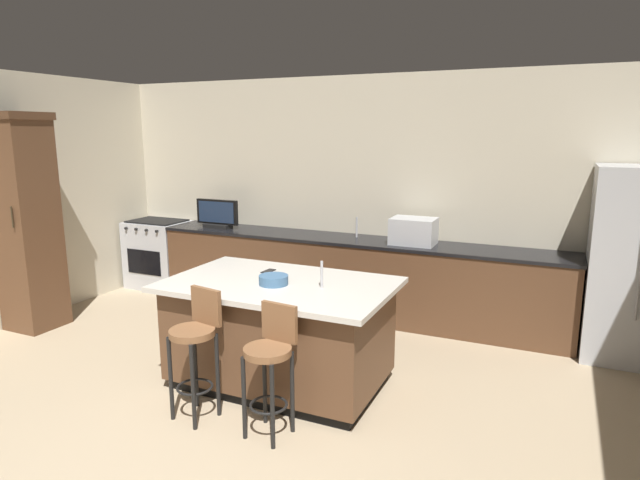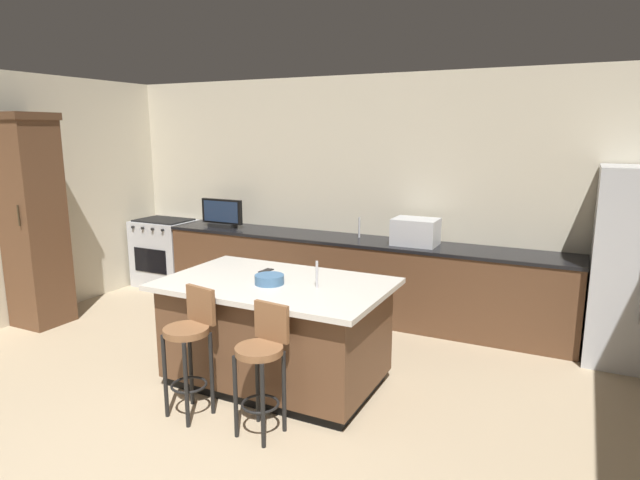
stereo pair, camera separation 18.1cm
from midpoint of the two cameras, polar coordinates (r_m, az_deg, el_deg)
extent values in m
cube|color=beige|center=(6.47, 6.13, 4.80)|extent=(7.24, 0.12, 2.79)
cube|color=beige|center=(6.93, -28.41, 3.92)|extent=(0.12, 4.52, 2.79)
cube|color=brown|center=(6.32, 4.35, -4.13)|extent=(4.89, 0.60, 0.89)
cube|color=black|center=(6.21, 4.42, -0.04)|extent=(4.92, 0.62, 0.04)
cube|color=black|center=(4.81, -3.49, -14.41)|extent=(1.65, 0.95, 0.09)
cube|color=brown|center=(4.63, -3.56, -9.59)|extent=(1.73, 1.03, 0.78)
cube|color=beige|center=(4.50, -3.62, -4.72)|extent=(1.89, 1.19, 0.04)
cube|color=#B7BABF|center=(7.81, -15.53, -1.35)|extent=(0.80, 0.60, 0.92)
cube|color=black|center=(7.60, -17.03, -2.14)|extent=(0.56, 0.01, 0.33)
cube|color=black|center=(7.72, -15.72, 2.06)|extent=(0.72, 0.50, 0.02)
cylinder|color=black|center=(7.69, -18.71, 1.31)|extent=(0.04, 0.03, 0.04)
cylinder|color=black|center=(7.57, -17.77, 1.21)|extent=(0.04, 0.03, 0.04)
cylinder|color=black|center=(7.45, -16.80, 1.11)|extent=(0.04, 0.03, 0.04)
cylinder|color=black|center=(7.33, -15.79, 1.01)|extent=(0.04, 0.03, 0.04)
cube|color=brown|center=(6.62, -27.55, 1.76)|extent=(0.50, 0.50, 2.34)
cube|color=#492F1E|center=(6.55, -28.49, 11.54)|extent=(0.54, 0.54, 0.08)
cylinder|color=#332819|center=(6.33, -28.79, 2.31)|extent=(0.02, 0.02, 0.22)
cube|color=#B7BABF|center=(5.95, 11.02, 0.87)|extent=(0.48, 0.36, 0.29)
cube|color=black|center=(7.03, -9.65, 1.56)|extent=(0.36, 0.16, 0.05)
cube|color=black|center=(7.00, -9.70, 3.03)|extent=(0.60, 0.05, 0.32)
cube|color=#1E2D47|center=(6.98, -9.83, 3.00)|extent=(0.53, 0.01, 0.27)
cylinder|color=#B2B2B7|center=(6.26, 5.04, 1.34)|extent=(0.02, 0.02, 0.24)
cylinder|color=#B2B2B7|center=(4.29, 0.88, -3.69)|extent=(0.02, 0.02, 0.22)
cylinder|color=brown|center=(4.14, -12.87, -9.44)|extent=(0.34, 0.34, 0.05)
cube|color=brown|center=(4.18, -11.40, -6.79)|extent=(0.29, 0.09, 0.28)
cylinder|color=black|center=(4.30, -15.02, -13.89)|extent=(0.03, 0.03, 0.66)
cylinder|color=black|center=(4.13, -12.85, -14.91)|extent=(0.03, 0.03, 0.66)
cylinder|color=black|center=(4.44, -12.48, -12.93)|extent=(0.03, 0.03, 0.66)
cylinder|color=black|center=(4.27, -10.27, -13.85)|extent=(0.03, 0.03, 0.66)
torus|color=black|center=(4.32, -12.61, -14.86)|extent=(0.28, 0.28, 0.02)
cylinder|color=brown|center=(3.83, -5.16, -11.66)|extent=(0.34, 0.34, 0.05)
cube|color=brown|center=(3.88, -3.84, -8.71)|extent=(0.29, 0.07, 0.28)
cylinder|color=black|center=(3.96, -7.66, -16.26)|extent=(0.03, 0.03, 0.62)
cylinder|color=black|center=(3.82, -4.72, -17.28)|extent=(0.03, 0.03, 0.62)
cylinder|color=black|center=(4.12, -5.40, -14.99)|extent=(0.03, 0.03, 0.62)
cylinder|color=black|center=(3.99, -2.51, -15.88)|extent=(0.03, 0.03, 0.62)
torus|color=black|center=(4.01, -5.05, -17.04)|extent=(0.28, 0.28, 0.02)
cylinder|color=#3F668C|center=(4.42, -4.26, -4.23)|extent=(0.24, 0.24, 0.08)
cube|color=black|center=(4.83, -4.71, -3.28)|extent=(0.08, 0.15, 0.01)
camera|label=1|loc=(0.09, -89.04, 0.20)|focal=29.98mm
camera|label=2|loc=(0.09, 90.96, -0.20)|focal=29.98mm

